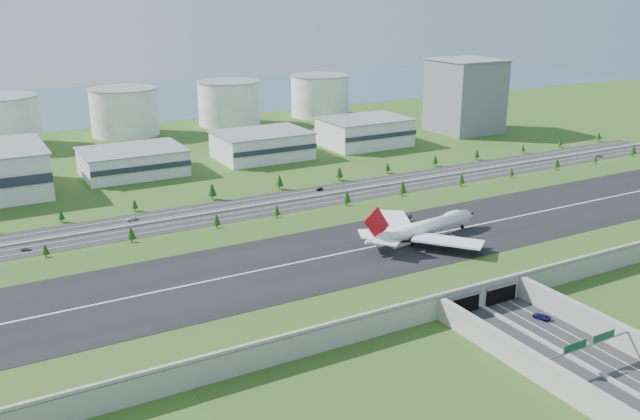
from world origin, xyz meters
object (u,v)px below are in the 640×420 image
fuel_tank_a (3,122)px  car_5 (319,189)px  office_tower (465,96)px  car_1 (635,414)px  car_6 (598,156)px  car_0 (535,354)px  car_7 (131,219)px  car_2 (541,316)px  car_4 (26,249)px  boeing_747 (423,228)px

fuel_tank_a → car_5: size_ratio=11.17×
office_tower → car_1: bearing=-123.7°
car_6 → car_1: bearing=146.7°
office_tower → car_0: (-208.42, -278.11, -26.72)m
car_1 → car_7: bearing=86.0°
car_0 → car_6: (230.30, 167.38, 0.13)m
fuel_tank_a → car_6: fuel_tank_a is taller
car_2 → office_tower: bearing=-145.2°
office_tower → car_4: office_tower is taller
car_4 → car_1: bearing=-131.8°
car_2 → car_6: size_ratio=1.08×
car_0 → car_5: (29.40, 187.86, 0.08)m
car_7 → fuel_tank_a: bearing=-173.1°
car_0 → office_tower: bearing=29.4°
car_6 → office_tower: bearing=26.6°
office_tower → fuel_tank_a: office_tower is taller
fuel_tank_a → car_5: fuel_tank_a is taller
car_1 → boeing_747: bearing=58.3°
car_0 → car_1: bearing=-114.2°
car_2 → car_4: bearing=-65.8°
fuel_tank_a → car_2: (131.66, -376.50, -16.53)m
car_2 → car_7: 194.52m
car_7 → car_0: bearing=18.7°
boeing_747 → car_2: (2.04, -63.38, -12.53)m
car_4 → car_5: 154.74m
car_6 → car_7: 305.67m
office_tower → boeing_747: 275.13m
boeing_747 → car_2: bearing=-95.3°
car_6 → car_7: size_ratio=1.01×
car_4 → car_7: size_ratio=0.71×
car_0 → car_6: size_ratio=0.68×
car_4 → car_5: bearing=-65.9°
car_4 → car_7: bearing=-53.0°
car_5 → car_7: car_7 is taller
car_5 → car_6: bearing=60.2°
office_tower → car_6: size_ratio=9.70×
boeing_747 → car_6: size_ratio=10.99×
office_tower → car_7: office_tower is taller
car_1 → car_7: size_ratio=0.82×
car_0 → car_5: size_ratio=0.86×
fuel_tank_a → car_0: size_ratio=13.00×
car_7 → car_2: bearing=26.0°
car_5 → car_6: 201.94m
fuel_tank_a → car_1: (111.32, -428.02, -16.62)m
office_tower → car_2: (-188.34, -261.50, -26.53)m
boeing_747 → car_1: boeing_747 is taller
car_7 → car_5: bearing=87.6°
office_tower → car_4: 351.21m
car_4 → car_6: bearing=-73.4°
boeing_747 → car_4: 167.79m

